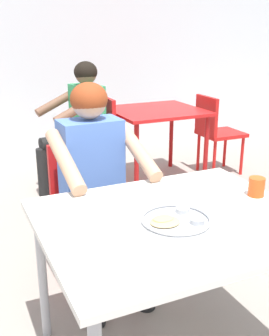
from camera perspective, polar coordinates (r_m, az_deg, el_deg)
back_wall at (r=4.98m, az=-16.62°, el=20.59°), size 12.00×0.12×3.40m
table_foreground at (r=1.79m, az=5.43°, el=-8.79°), size 1.11×0.91×0.73m
thali_tray at (r=1.71m, az=5.75°, el=-7.07°), size 0.29×0.29×0.03m
drinking_cup at (r=2.02m, az=16.49°, el=-2.42°), size 0.08×0.08×0.09m
chair_foreground at (r=2.56m, az=-6.75°, el=-4.28°), size 0.41×0.41×0.82m
diner_foreground at (r=2.29m, az=-5.16°, el=-0.74°), size 0.50×0.56×1.21m
table_background_red at (r=4.05m, az=3.01°, el=6.80°), size 0.85×0.80×0.73m
chair_red_left at (r=3.86m, az=-5.26°, el=4.14°), size 0.42×0.43×0.88m
chair_red_right at (r=4.38m, az=11.08°, el=5.27°), size 0.43×0.39×0.83m
patron_background at (r=3.73m, az=-7.78°, el=6.85°), size 0.59×0.55×1.21m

